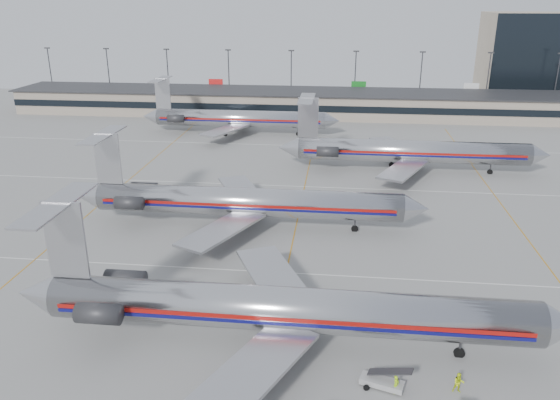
# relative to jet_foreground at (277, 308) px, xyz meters

# --- Properties ---
(ground) EXTENTS (260.00, 260.00, 0.00)m
(ground) POSITION_rel_jet_foreground_xyz_m (-0.55, 3.55, -3.78)
(ground) COLOR gray
(ground) RESTS_ON ground
(apron_markings) EXTENTS (160.00, 0.15, 0.02)m
(apron_markings) POSITION_rel_jet_foreground_xyz_m (-0.55, 13.55, -3.77)
(apron_markings) COLOR silver
(apron_markings) RESTS_ON ground
(terminal) EXTENTS (162.00, 17.00, 6.25)m
(terminal) POSITION_rel_jet_foreground_xyz_m (-0.55, 101.52, -0.62)
(terminal) COLOR gray
(terminal) RESTS_ON ground
(light_mast_row) EXTENTS (163.60, 0.40, 15.28)m
(light_mast_row) POSITION_rel_jet_foreground_xyz_m (-0.55, 115.55, 4.81)
(light_mast_row) COLOR #38383D
(light_mast_row) RESTS_ON ground
(distant_building) EXTENTS (30.00, 20.00, 25.00)m
(distant_building) POSITION_rel_jet_foreground_xyz_m (61.45, 131.55, 8.72)
(distant_building) COLOR tan
(distant_building) RESTS_ON ground
(jet_foreground) EXTENTS (49.72, 29.27, 13.01)m
(jet_foreground) POSITION_rel_jet_foreground_xyz_m (0.00, 0.00, 0.00)
(jet_foreground) COLOR #BABABF
(jet_foreground) RESTS_ON ground
(jet_second_row) EXTENTS (47.81, 28.15, 12.51)m
(jet_second_row) POSITION_rel_jet_foreground_xyz_m (-7.97, 26.15, -0.14)
(jet_second_row) COLOR #BABABF
(jet_second_row) RESTS_ON ground
(jet_third_row) EXTENTS (47.25, 29.06, 12.92)m
(jet_third_row) POSITION_rel_jet_foreground_xyz_m (16.63, 53.97, -0.02)
(jet_third_row) COLOR #BABABF
(jet_third_row) RESTS_ON ground
(jet_back_row) EXTENTS (44.97, 27.66, 12.30)m
(jet_back_row) POSITION_rel_jet_foreground_xyz_m (-18.55, 78.48, -0.21)
(jet_back_row) COLOR #BABABF
(jet_back_row) RESTS_ON ground
(belt_loader) EXTENTS (4.20, 2.22, 2.15)m
(belt_loader) POSITION_rel_jet_foreground_xyz_m (9.10, -4.73, -3.20)
(belt_loader) COLOR #9D9D9D
(belt_loader) RESTS_ON ground
(ramp_worker_near) EXTENTS (0.64, 0.68, 1.57)m
(ramp_worker_near) POSITION_rel_jet_foreground_xyz_m (10.05, -5.28, -2.99)
(ramp_worker_near) COLOR #AFED16
(ramp_worker_near) RESTS_ON ground
(ramp_worker_far) EXTENTS (0.86, 0.68, 1.75)m
(ramp_worker_far) POSITION_rel_jet_foreground_xyz_m (14.95, -4.65, -2.90)
(ramp_worker_far) COLOR #D4EE16
(ramp_worker_far) RESTS_ON ground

